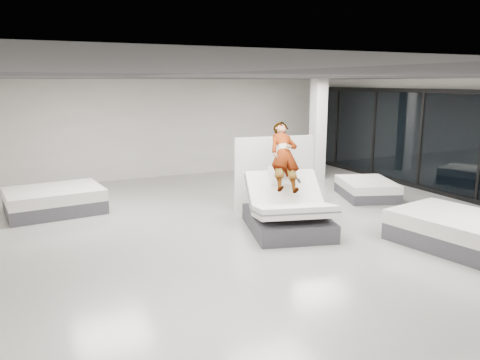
{
  "coord_description": "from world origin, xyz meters",
  "views": [
    {
      "loc": [
        -4.67,
        -8.02,
        3.12
      ],
      "look_at": [
        -0.39,
        1.06,
        1.0
      ],
      "focal_mm": 35.0,
      "sensor_mm": 36.0,
      "label": 1
    }
  ],
  "objects_px": {
    "divider_panel": "(274,174)",
    "column": "(318,130)",
    "hero_bed": "(288,213)",
    "remote": "(299,181)",
    "flat_bed_right_near": "(458,231)",
    "person": "(284,168)",
    "flat_bed_left_far": "(55,200)",
    "flat_bed_right_far": "(367,189)"
  },
  "relations": [
    {
      "from": "divider_panel",
      "to": "flat_bed_left_far",
      "type": "bearing_deg",
      "value": 166.18
    },
    {
      "from": "remote",
      "to": "divider_panel",
      "type": "xyz_separation_m",
      "value": [
        0.36,
        1.69,
        -0.18
      ]
    },
    {
      "from": "hero_bed",
      "to": "column",
      "type": "xyz_separation_m",
      "value": [
        3.69,
        4.33,
        1.2
      ]
    },
    {
      "from": "flat_bed_right_near",
      "to": "flat_bed_right_far",
      "type": "bearing_deg",
      "value": 75.36
    },
    {
      "from": "hero_bed",
      "to": "remote",
      "type": "xyz_separation_m",
      "value": [
        0.21,
        -0.08,
        0.69
      ]
    },
    {
      "from": "hero_bed",
      "to": "flat_bed_right_far",
      "type": "distance_m",
      "value": 3.83
    },
    {
      "from": "remote",
      "to": "column",
      "type": "height_order",
      "value": "column"
    },
    {
      "from": "person",
      "to": "divider_panel",
      "type": "height_order",
      "value": "person"
    },
    {
      "from": "remote",
      "to": "flat_bed_left_far",
      "type": "bearing_deg",
      "value": 156.07
    },
    {
      "from": "divider_panel",
      "to": "column",
      "type": "xyz_separation_m",
      "value": [
        3.12,
        2.72,
        0.69
      ]
    },
    {
      "from": "flat_bed_right_far",
      "to": "flat_bed_left_far",
      "type": "relative_size",
      "value": 0.9
    },
    {
      "from": "flat_bed_right_near",
      "to": "divider_panel",
      "type": "bearing_deg",
      "value": 116.73
    },
    {
      "from": "flat_bed_left_far",
      "to": "column",
      "type": "height_order",
      "value": "column"
    },
    {
      "from": "flat_bed_right_near",
      "to": "flat_bed_left_far",
      "type": "height_order",
      "value": "flat_bed_right_near"
    },
    {
      "from": "column",
      "to": "divider_panel",
      "type": "bearing_deg",
      "value": -138.97
    },
    {
      "from": "column",
      "to": "remote",
      "type": "bearing_deg",
      "value": -128.34
    },
    {
      "from": "divider_panel",
      "to": "column",
      "type": "bearing_deg",
      "value": 49.58
    },
    {
      "from": "person",
      "to": "divider_panel",
      "type": "relative_size",
      "value": 0.89
    },
    {
      "from": "person",
      "to": "remote",
      "type": "bearing_deg",
      "value": -57.85
    },
    {
      "from": "divider_panel",
      "to": "flat_bed_right_near",
      "type": "xyz_separation_m",
      "value": [
        1.92,
        -3.81,
        -0.6
      ]
    },
    {
      "from": "person",
      "to": "flat_bed_left_far",
      "type": "height_order",
      "value": "person"
    },
    {
      "from": "hero_bed",
      "to": "flat_bed_right_near",
      "type": "relative_size",
      "value": 0.97
    },
    {
      "from": "hero_bed",
      "to": "person",
      "type": "height_order",
      "value": "person"
    },
    {
      "from": "person",
      "to": "column",
      "type": "xyz_separation_m",
      "value": [
        3.61,
        4.01,
        0.29
      ]
    },
    {
      "from": "divider_panel",
      "to": "flat_bed_left_far",
      "type": "distance_m",
      "value": 5.37
    },
    {
      "from": "flat_bed_left_far",
      "to": "column",
      "type": "distance_m",
      "value": 8.19
    },
    {
      "from": "hero_bed",
      "to": "person",
      "type": "xyz_separation_m",
      "value": [
        0.08,
        0.31,
        0.91
      ]
    },
    {
      "from": "person",
      "to": "column",
      "type": "distance_m",
      "value": 5.4
    },
    {
      "from": "flat_bed_right_near",
      "to": "person",
      "type": "bearing_deg",
      "value": 133.68
    },
    {
      "from": "person",
      "to": "column",
      "type": "relative_size",
      "value": 0.55
    },
    {
      "from": "flat_bed_right_far",
      "to": "flat_bed_right_near",
      "type": "distance_m",
      "value": 3.93
    },
    {
      "from": "hero_bed",
      "to": "column",
      "type": "distance_m",
      "value": 5.81
    },
    {
      "from": "divider_panel",
      "to": "person",
      "type": "bearing_deg",
      "value": -101.91
    },
    {
      "from": "column",
      "to": "person",
      "type": "bearing_deg",
      "value": -131.95
    },
    {
      "from": "flat_bed_left_far",
      "to": "column",
      "type": "relative_size",
      "value": 0.73
    },
    {
      "from": "flat_bed_right_far",
      "to": "hero_bed",
      "type": "bearing_deg",
      "value": -155.29
    },
    {
      "from": "hero_bed",
      "to": "remote",
      "type": "relative_size",
      "value": 17.33
    },
    {
      "from": "divider_panel",
      "to": "column",
      "type": "distance_m",
      "value": 4.2
    },
    {
      "from": "flat_bed_right_near",
      "to": "column",
      "type": "height_order",
      "value": "column"
    },
    {
      "from": "person",
      "to": "flat_bed_right_far",
      "type": "relative_size",
      "value": 0.85
    },
    {
      "from": "hero_bed",
      "to": "flat_bed_right_near",
      "type": "distance_m",
      "value": 3.32
    },
    {
      "from": "hero_bed",
      "to": "column",
      "type": "bearing_deg",
      "value": 49.51
    }
  ]
}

